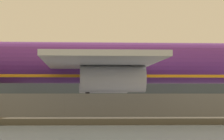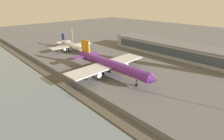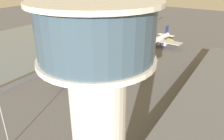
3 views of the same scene
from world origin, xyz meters
TOP-DOWN VIEW (x-y plane):
  - ground_plane at (0.00, 0.00)m, footprint 500.00×500.00m
  - shoreline_seawall at (0.00, -20.50)m, footprint 320.00×3.00m
  - perimeter_fence at (0.00, -16.00)m, footprint 280.00×0.10m
  - cargo_jet_purple at (4.69, 5.02)m, footprint 57.16×48.91m
  - terminal_building at (15.08, 64.46)m, footprint 108.38×20.24m

SIDE VIEW (x-z plane):
  - ground_plane at x=0.00m, z-range 0.00..0.00m
  - shoreline_seawall at x=0.00m, z-range 0.00..0.50m
  - perimeter_fence at x=0.00m, z-range 0.00..2.45m
  - terminal_building at x=15.08m, z-range 0.01..9.80m
  - cargo_jet_purple at x=4.69m, z-range -1.94..14.43m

